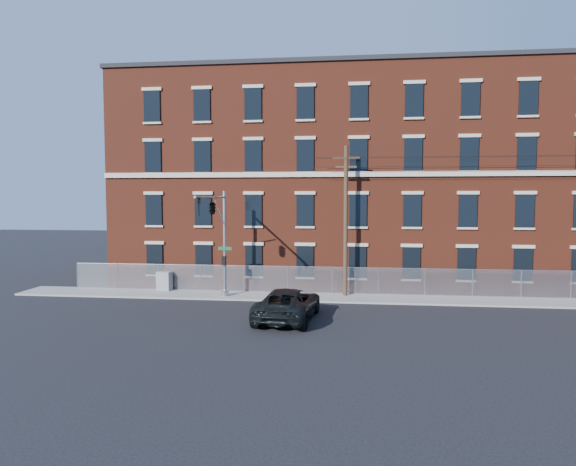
# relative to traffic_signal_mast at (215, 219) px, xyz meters

# --- Properties ---
(ground) EXTENTS (140.00, 140.00, 0.00)m
(ground) POSITION_rel_traffic_signal_mast_xyz_m (6.00, -2.18, -5.39)
(ground) COLOR black
(ground) RESTS_ON ground
(sidewalk) EXTENTS (65.00, 3.00, 0.12)m
(sidewalk) POSITION_rel_traffic_signal_mast_xyz_m (18.00, 2.82, -5.33)
(sidewalk) COLOR gray
(sidewalk) RESTS_ON ground
(mill_building) EXTENTS (55.30, 14.32, 16.30)m
(mill_building) POSITION_rel_traffic_signal_mast_xyz_m (18.00, 11.75, 2.76)
(mill_building) COLOR maroon
(mill_building) RESTS_ON ground
(chain_link_fence) EXTENTS (59.06, 0.06, 1.85)m
(chain_link_fence) POSITION_rel_traffic_signal_mast_xyz_m (18.00, 4.12, -4.33)
(chain_link_fence) COLOR #A5A8AD
(chain_link_fence) RESTS_ON ground
(traffic_signal_mast) EXTENTS (0.90, 6.75, 7.00)m
(traffic_signal_mast) POSITION_rel_traffic_signal_mast_xyz_m (0.00, 0.00, 0.00)
(traffic_signal_mast) COLOR #9EA0A5
(traffic_signal_mast) RESTS_ON ground
(utility_pole_near) EXTENTS (1.80, 0.28, 10.00)m
(utility_pole_near) POSITION_rel_traffic_signal_mast_xyz_m (8.00, 3.42, -0.05)
(utility_pole_near) COLOR #3F2F1F
(utility_pole_near) RESTS_ON ground
(pickup_truck) EXTENTS (3.45, 6.48, 1.73)m
(pickup_truck) POSITION_rel_traffic_signal_mast_xyz_m (4.91, -3.28, -4.52)
(pickup_truck) COLOR black
(pickup_truck) RESTS_ON ground
(utility_cabinet) EXTENTS (1.16, 0.77, 1.32)m
(utility_cabinet) POSITION_rel_traffic_signal_mast_xyz_m (-4.78, 3.82, -4.61)
(utility_cabinet) COLOR slate
(utility_cabinet) RESTS_ON sidewalk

